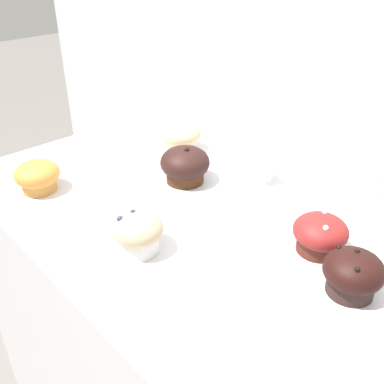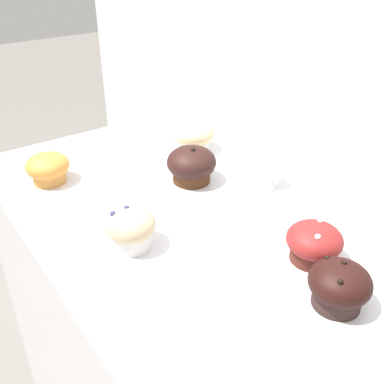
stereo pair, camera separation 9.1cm
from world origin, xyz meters
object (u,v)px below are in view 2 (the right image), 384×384
muffin_back_left (339,286)px  muffin_front_left (191,165)px  muffin_back_right (193,136)px  muffin_front_center (48,168)px  muffin_back_center (131,228)px  muffin_front_right (314,243)px

muffin_back_left → muffin_front_left: 0.46m
muffin_back_left → muffin_back_right: bearing=166.0°
muffin_front_center → muffin_front_left: (0.19, 0.27, 0.01)m
muffin_back_right → muffin_front_left: size_ratio=0.96×
muffin_front_center → muffin_back_left: bearing=19.2°
muffin_front_center → muffin_back_center: size_ratio=1.08×
muffin_back_left → muffin_back_center: muffin_back_left is taller
muffin_back_left → muffin_front_left: muffin_front_left is taller
muffin_back_right → muffin_front_left: bearing=-37.0°
muffin_back_left → muffin_back_right: muffin_back_left is taller
muffin_front_left → muffin_back_center: bearing=-59.4°
muffin_front_center → muffin_back_right: size_ratio=0.90×
muffin_front_center → muffin_front_right: 0.61m
muffin_front_center → muffin_back_center: (0.32, 0.04, 0.00)m
muffin_front_center → muffin_front_right: size_ratio=1.00×
muffin_front_right → muffin_back_center: bearing=-132.4°
muffin_front_center → muffin_front_left: muffin_front_left is taller
muffin_back_left → muffin_back_center: 0.37m
muffin_front_center → muffin_back_left: size_ratio=1.02×
muffin_back_right → muffin_back_center: muffin_back_center is taller
muffin_back_left → muffin_back_center: bearing=-149.4°
muffin_back_left → muffin_front_center: bearing=-160.8°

